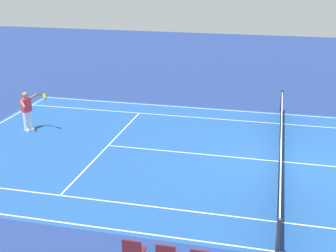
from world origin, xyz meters
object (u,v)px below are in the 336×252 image
object	(u,v)px
spectator_chair_2	(133,252)
tennis_player_near	(27,109)
tennis_ball	(219,156)
tennis_net	(280,149)

from	to	relation	value
spectator_chair_2	tennis_player_near	bearing A→B (deg)	-48.04
tennis_player_near	tennis_ball	distance (m)	8.22
tennis_net	tennis_player_near	bearing A→B (deg)	-4.70
tennis_player_near	spectator_chair_2	size ratio (longest dim) A/B	1.93
tennis_net	tennis_ball	distance (m)	2.15
spectator_chair_2	tennis_ball	bearing A→B (deg)	-98.64
tennis_net	tennis_ball	bearing A→B (deg)	3.37
tennis_ball	spectator_chair_2	size ratio (longest dim) A/B	0.08
tennis_net	tennis_player_near	size ratio (longest dim) A/B	6.89
tennis_player_near	spectator_chair_2	world-z (taller)	tennis_player_near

